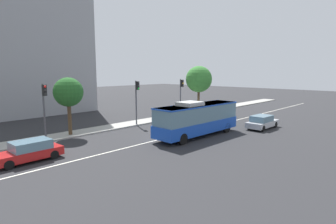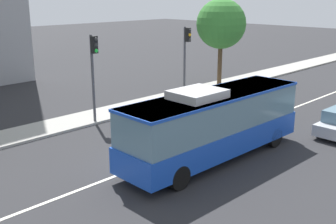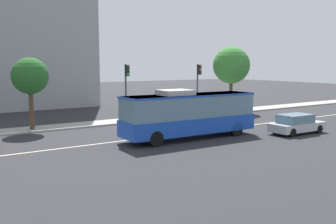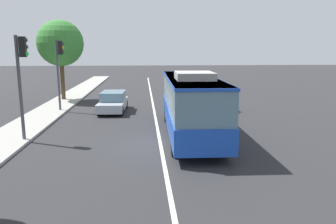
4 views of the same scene
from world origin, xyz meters
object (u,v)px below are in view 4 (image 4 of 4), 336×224
at_px(transit_bus, 191,102).
at_px(traffic_light_near_corner, 22,70).
at_px(sedan_silver, 214,99).
at_px(street_tree_kerbside_left, 60,43).
at_px(traffic_light_far_corner, 59,63).
at_px(sedan_silver_ahead, 113,102).

xyz_separation_m(transit_bus, traffic_light_near_corner, (-0.59, 8.31, 1.75)).
height_order(sedan_silver, traffic_light_near_corner, traffic_light_near_corner).
height_order(sedan_silver, street_tree_kerbside_left, street_tree_kerbside_left).
bearing_deg(traffic_light_far_corner, traffic_light_near_corner, -91.36).
height_order(sedan_silver, traffic_light_far_corner, traffic_light_far_corner).
height_order(traffic_light_near_corner, street_tree_kerbside_left, street_tree_kerbside_left).
xyz_separation_m(sedan_silver, traffic_light_near_corner, (-8.42, 11.29, 2.84)).
bearing_deg(sedan_silver_ahead, traffic_light_far_corner, -90.22).
relative_size(sedan_silver_ahead, traffic_light_far_corner, 0.88).
bearing_deg(sedan_silver, traffic_light_far_corner, 93.29).
height_order(traffic_light_far_corner, street_tree_kerbside_left, street_tree_kerbside_left).
bearing_deg(transit_bus, traffic_light_far_corner, 50.13).
bearing_deg(sedan_silver, sedan_silver_ahead, 95.66).
xyz_separation_m(traffic_light_near_corner, traffic_light_far_corner, (8.05, 0.20, 0.00)).
bearing_deg(traffic_light_far_corner, street_tree_kerbside_left, 99.30).
relative_size(transit_bus, sedan_silver, 2.21).
bearing_deg(street_tree_kerbside_left, sedan_silver, -111.75).
relative_size(sedan_silver, sedan_silver_ahead, 0.99).
xyz_separation_m(sedan_silver_ahead, traffic_light_near_corner, (-7.85, 3.57, 2.84)).
xyz_separation_m(sedan_silver_ahead, traffic_light_far_corner, (0.20, 3.77, 2.84)).
relative_size(traffic_light_near_corner, street_tree_kerbside_left, 0.73).
height_order(transit_bus, sedan_silver, transit_bus).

